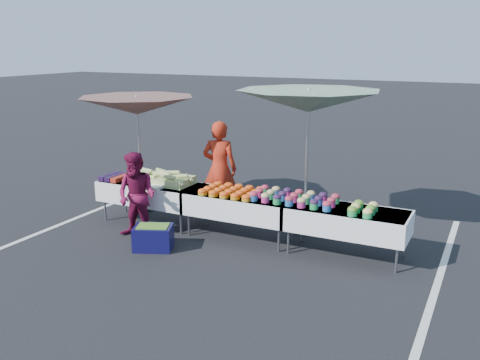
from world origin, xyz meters
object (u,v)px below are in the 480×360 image
at_px(umbrella_left, 137,106).
at_px(table_right, 347,220).
at_px(vendor, 220,169).
at_px(umbrella_right, 308,102).
at_px(table_center, 240,204).
at_px(storage_bin, 153,237).
at_px(table_left, 151,191).
at_px(customer, 137,196).

bearing_deg(umbrella_left, table_right, -6.96).
distance_m(vendor, umbrella_right, 2.21).
height_order(table_center, umbrella_left, umbrella_left).
bearing_deg(umbrella_left, storage_bin, -48.61).
distance_m(table_center, storage_bin, 1.51).
height_order(table_left, customer, customer).
relative_size(umbrella_left, storage_bin, 3.65).
relative_size(table_left, customer, 1.28).
relative_size(vendor, umbrella_left, 0.69).
distance_m(umbrella_left, storage_bin, 2.79).
height_order(vendor, umbrella_right, umbrella_right).
relative_size(table_center, vendor, 1.04).
xyz_separation_m(table_right, umbrella_right, (-0.94, 0.80, 1.65)).
height_order(table_left, table_center, same).
bearing_deg(table_right, umbrella_right, 139.68).
height_order(customer, umbrella_right, umbrella_right).
bearing_deg(vendor, umbrella_right, 164.34).
bearing_deg(customer, table_left, 107.93).
height_order(umbrella_right, storage_bin, umbrella_right).
distance_m(table_left, umbrella_left, 1.64).
bearing_deg(customer, vendor, 67.85).
distance_m(customer, storage_bin, 0.81).
distance_m(table_right, umbrella_right, 2.06).
distance_m(vendor, storage_bin, 2.14).
bearing_deg(table_left, umbrella_left, 139.32).
height_order(table_center, table_right, same).
bearing_deg(table_right, table_left, 180.00).
bearing_deg(table_right, customer, -167.32).
xyz_separation_m(table_left, storage_bin, (0.80, -1.07, -0.38)).
bearing_deg(umbrella_right, table_left, -163.24).
relative_size(vendor, storage_bin, 2.51).
relative_size(vendor, customer, 1.24).
bearing_deg(storage_bin, table_left, 103.83).
relative_size(table_left, umbrella_left, 0.71).
bearing_deg(vendor, storage_bin, 76.26).
xyz_separation_m(table_center, table_right, (1.80, 0.00, 0.00)).
distance_m(table_left, customer, 0.81).
relative_size(customer, umbrella_left, 0.56).
distance_m(table_left, vendor, 1.35).
height_order(customer, storage_bin, customer).
xyz_separation_m(umbrella_left, storage_bin, (1.39, -1.58, -1.83)).
height_order(table_center, customer, customer).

